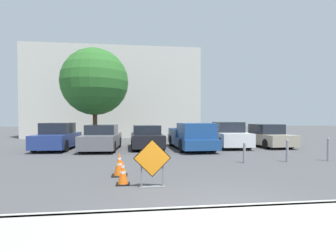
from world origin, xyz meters
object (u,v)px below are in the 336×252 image
Objects in this scene: parked_car_third at (147,138)px; parked_car_fifth at (267,136)px; bollard_second at (287,150)px; parked_car_second at (102,138)px; bollard_third at (328,149)px; bollard_nearest at (244,152)px; parked_car_fourth at (228,135)px; traffic_cone_nearest at (123,173)px; traffic_cone_second at (119,164)px; road_closed_sign at (152,162)px; pickup_truck at (192,137)px; parked_car_nearest at (58,137)px.

parked_car_fifth is (8.02, 0.06, 0.00)m from parked_car_third.
parked_car_third is 4.39× the size of bollard_second.
bollard_third is (10.33, -5.42, -0.15)m from parked_car_second.
bollard_second is at bearing 0.00° from bollard_nearest.
bollard_nearest is at bearing 79.72° from parked_car_fourth.
parked_car_fourth is at bearing 54.64° from traffic_cone_nearest.
traffic_cone_second is 9.09m from bollard_third.
traffic_cone_nearest is 0.80× the size of bollard_nearest.
bollard_nearest is at bearing 19.84° from traffic_cone_second.
road_closed_sign is 8.90m from pickup_truck.
road_closed_sign is at bearing -140.29° from bollard_nearest.
road_closed_sign reaches higher than bollard_nearest.
pickup_truck is 5.85m from bollard_second.
parked_car_fourth reaches higher than parked_car_fifth.
parked_car_nearest is at bearing 117.51° from traffic_cone_second.
bollard_third is at bearing 11.58° from traffic_cone_second.
parked_car_nearest reaches higher than parked_car_third.
parked_car_fifth is at bearing 48.68° from road_closed_sign.
traffic_cone_nearest is 9.04m from parked_car_third.
traffic_cone_nearest is at bearing -156.39° from bollard_second.
parked_car_third is at bearing 83.07° from traffic_cone_nearest.
traffic_cone_second is 0.18× the size of parked_car_third.
parked_car_second is 2.73m from parked_car_third.
traffic_cone_second is 5.37m from bollard_nearest.
pickup_truck is at bearing 121.42° from bollard_second.
bollard_nearest is (6.48, -5.42, -0.23)m from parked_car_second.
traffic_cone_nearest is 7.45m from bollard_second.
road_closed_sign is 0.97m from traffic_cone_nearest.
parked_car_fourth is 6.10m from bollard_second.
parked_car_fourth is at bearing -177.56° from parked_car_nearest.
bollard_third is (2.31, -6.09, -0.21)m from parked_car_fourth.
bollard_second is (6.98, 1.82, 0.14)m from traffic_cone_second.
bollard_second is 1.92m from bollard_third.
parked_car_third is at bearing -1.73° from parked_car_fifth.
pickup_truck reaches higher than bollard_nearest.
road_closed_sign reaches higher than bollard_second.
bollard_second is at bearing 29.47° from road_closed_sign.
parked_car_fourth reaches higher than bollard_third.
traffic_cone_second is 0.17× the size of parked_car_second.
parked_car_third is at bearing 80.91° from traffic_cone_second.
parked_car_second reaches higher than bollard_second.
bollard_second is at bearing 180.00° from bollard_third.
parked_car_third is 5.35m from parked_car_fourth.
parked_car_nearest and pickup_truck have the same top height.
parked_car_fifth reaches higher than parked_car_third.
traffic_cone_nearest is 8.55m from parked_car_second.
parked_car_fifth is at bearing 44.75° from traffic_cone_nearest.
parked_car_fourth is (2.66, 1.10, 0.03)m from pickup_truck.
pickup_truck reaches higher than bollard_second.
parked_car_fifth reaches higher than road_closed_sign.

